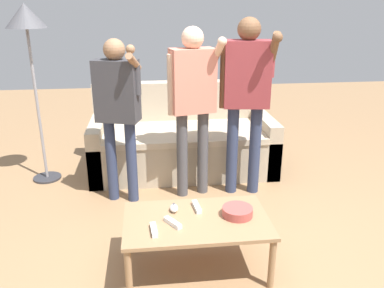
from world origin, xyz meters
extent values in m
plane|color=#93704C|center=(0.00, 0.00, 0.00)|extent=(12.00, 12.00, 0.00)
cube|color=#B7A88E|center=(-0.17, 1.50, 0.21)|extent=(1.92, 0.91, 0.41)
cube|color=#C6B59A|center=(-0.17, 1.42, 0.44)|extent=(1.64, 0.79, 0.06)
cube|color=#B7A88E|center=(-0.17, 1.86, 0.66)|extent=(1.92, 0.18, 0.49)
cube|color=#B7A88E|center=(-1.06, 1.50, 0.29)|extent=(0.14, 0.91, 0.58)
cube|color=#B7A88E|center=(0.72, 1.50, 0.29)|extent=(0.14, 0.91, 0.58)
cube|color=#997551|center=(-0.24, -0.23, 0.37)|extent=(0.97, 0.58, 0.03)
cylinder|color=#997551|center=(-0.69, -0.48, 0.18)|extent=(0.04, 0.04, 0.36)
cylinder|color=#997551|center=(0.21, -0.48, 0.18)|extent=(0.04, 0.04, 0.36)
cylinder|color=#997551|center=(-0.69, 0.03, 0.18)|extent=(0.04, 0.04, 0.36)
cylinder|color=#997551|center=(0.21, 0.03, 0.18)|extent=(0.04, 0.04, 0.36)
cylinder|color=#B24C47|center=(0.04, -0.21, 0.41)|extent=(0.21, 0.21, 0.06)
ellipsoid|color=white|center=(-0.38, -0.10, 0.41)|extent=(0.06, 0.09, 0.05)
cylinder|color=#4C4C51|center=(-0.38, -0.09, 0.43)|extent=(0.02, 0.02, 0.01)
cylinder|color=#2D2D33|center=(-1.60, 1.40, 0.01)|extent=(0.28, 0.28, 0.02)
cylinder|color=gray|center=(-1.60, 1.40, 0.77)|extent=(0.03, 0.03, 1.49)
cone|color=#4C4C51|center=(-1.60, 1.40, 1.62)|extent=(0.37, 0.37, 0.22)
cylinder|color=#2D3856|center=(-0.88, 0.88, 0.38)|extent=(0.10, 0.10, 0.76)
cylinder|color=#2D3856|center=(-0.69, 0.82, 0.38)|extent=(0.10, 0.10, 0.76)
cube|color=#38383D|center=(-0.79, 0.85, 1.03)|extent=(0.40, 0.29, 0.53)
sphere|color=#936B4C|center=(-0.79, 0.85, 1.37)|extent=(0.18, 0.18, 0.18)
cylinder|color=#936B4C|center=(-0.96, 0.90, 1.00)|extent=(0.07, 0.07, 0.50)
cylinder|color=#38383D|center=(-0.61, 0.80, 1.13)|extent=(0.07, 0.07, 0.25)
cylinder|color=#936B4C|center=(-0.63, 0.74, 1.28)|extent=(0.13, 0.25, 0.18)
sphere|color=#936B4C|center=(-0.65, 0.68, 1.39)|extent=(0.07, 0.07, 0.07)
cylinder|color=#47474C|center=(-0.23, 0.88, 0.41)|extent=(0.10, 0.10, 0.81)
cylinder|color=#47474C|center=(-0.03, 0.92, 0.41)|extent=(0.10, 0.10, 0.81)
cube|color=#DB7F6B|center=(-0.13, 0.90, 1.09)|extent=(0.42, 0.28, 0.56)
sphere|color=beige|center=(-0.13, 0.90, 1.45)|extent=(0.19, 0.19, 0.19)
cylinder|color=beige|center=(-0.32, 0.86, 1.06)|extent=(0.07, 0.07, 0.53)
cylinder|color=#DB7F6B|center=(0.06, 0.94, 1.20)|extent=(0.07, 0.07, 0.26)
cylinder|color=beige|center=(0.08, 0.85, 1.34)|extent=(0.11, 0.24, 0.23)
sphere|color=beige|center=(0.10, 0.76, 1.43)|extent=(0.08, 0.08, 0.08)
cylinder|color=#2D3856|center=(0.24, 0.90, 0.42)|extent=(0.11, 0.11, 0.85)
cylinder|color=#2D3856|center=(0.45, 0.87, 0.42)|extent=(0.11, 0.11, 0.85)
cube|color=brown|center=(0.35, 0.89, 1.14)|extent=(0.43, 0.26, 0.58)
sphere|color=brown|center=(0.35, 0.89, 1.52)|extent=(0.20, 0.20, 0.20)
cylinder|color=brown|center=(0.15, 0.91, 1.11)|extent=(0.07, 0.07, 0.55)
cylinder|color=brown|center=(0.55, 0.86, 1.25)|extent=(0.07, 0.07, 0.28)
cylinder|color=brown|center=(0.54, 0.75, 1.39)|extent=(0.09, 0.23, 0.26)
sphere|color=brown|center=(0.52, 0.64, 1.47)|extent=(0.08, 0.08, 0.08)
cube|color=white|center=(-0.40, -0.28, 0.40)|extent=(0.11, 0.15, 0.03)
cylinder|color=silver|center=(-0.41, -0.26, 0.41)|extent=(0.01, 0.01, 0.00)
cube|color=silver|center=(-0.37, -0.32, 0.41)|extent=(0.02, 0.02, 0.00)
cube|color=white|center=(-0.22, -0.09, 0.40)|extent=(0.05, 0.16, 0.03)
cylinder|color=silver|center=(-0.22, -0.06, 0.41)|extent=(0.01, 0.01, 0.00)
cube|color=silver|center=(-0.21, -0.14, 0.41)|extent=(0.02, 0.02, 0.00)
cube|color=white|center=(-0.52, -0.35, 0.40)|extent=(0.05, 0.15, 0.03)
cylinder|color=silver|center=(-0.52, -0.32, 0.41)|extent=(0.01, 0.01, 0.00)
cube|color=silver|center=(-0.52, -0.39, 0.41)|extent=(0.02, 0.02, 0.00)
camera|label=1|loc=(-0.53, -2.49, 1.74)|focal=36.82mm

